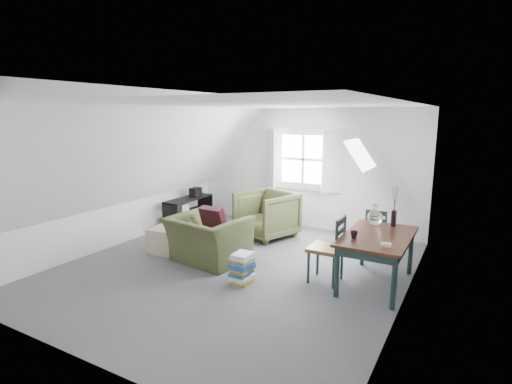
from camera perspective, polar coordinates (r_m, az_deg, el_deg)
The scene contains 24 objects.
floor at distance 6.38m, azimuth -3.07°, elevation -10.77°, with size 5.50×5.50×0.00m, color #535359.
ceiling at distance 5.93m, azimuth -3.32°, elevation 12.30°, with size 5.50×5.50×0.00m, color white.
wall_back at distance 8.45m, azimuth 6.86°, elevation 3.34°, with size 5.00×5.00×0.00m, color silver.
wall_front at distance 4.05m, azimuth -24.63°, elevation -5.98°, with size 5.00×5.00×0.00m, color silver.
wall_left at distance 7.65m, azimuth -19.22°, elevation 2.01°, with size 5.50×5.50×0.00m, color silver.
wall_right at distance 5.16m, azimuth 20.95°, elevation -2.19°, with size 5.50×5.50×0.00m, color silver.
slope_left at distance 6.91m, azimuth -14.22°, elevation 5.78°, with size 5.50×5.50×0.00m, color white.
slope_right at distance 5.29m, azimuth 11.11°, elevation 4.40°, with size 5.50×5.50×0.00m, color white.
dormer_window at distance 8.36m, azimuth 6.70°, elevation 4.64°, with size 1.71×0.35×1.30m.
skylight at distance 6.53m, azimuth 14.70°, elevation 5.21°, with size 0.55×0.75×0.04m, color white.
armchair_near at distance 6.69m, azimuth -6.75°, elevation -9.77°, with size 1.16×1.01×0.75m, color #3B4121.
armchair_far at distance 7.90m, azimuth 1.48°, elevation -6.41°, with size 0.97×1.00×0.91m, color #3B4121.
throw_pillow at distance 6.60m, azimuth -6.12°, elevation -3.94°, with size 0.43×0.12×0.43m, color #380F1B.
ottoman at distance 7.20m, azimuth -11.86°, elevation -6.60°, with size 0.65×0.65×0.43m, color tan.
dining_table at distance 5.83m, azimuth 16.96°, elevation -6.78°, with size 0.87×1.46×0.73m.
demijohn at distance 6.22m, azimuth 16.63°, elevation -3.47°, with size 0.23×0.23×0.32m.
vase_twigs at distance 6.27m, azimuth 19.07°, elevation -3.47°, with size 0.08×0.09×0.61m.
cup at distance 5.57m, azimuth 13.82°, elevation -6.39°, with size 0.10×0.10×0.09m, color black.
paper_box at distance 5.33m, azimuth 18.08°, elevation -7.18°, with size 0.12×0.08×0.04m, color white.
dining_chair_far at distance 7.00m, azimuth 16.92°, elevation -5.47°, with size 0.39×0.39×0.84m.
dining_chair_near at distance 5.80m, azimuth 10.32°, elevation -7.85°, with size 0.46×0.46×0.97m.
media_shelf at distance 8.67m, azimuth -9.74°, elevation -3.08°, with size 0.40×1.21×0.62m.
electronics_box at distance 8.80m, azimuth -8.64°, elevation -0.02°, with size 0.18×0.24×0.20m, color black.
magazine_stack at distance 5.78m, azimuth -1.94°, elevation -10.82°, with size 0.32×0.38×0.43m.
Camera 1 is at (3.18, -5.00, 2.36)m, focal length 28.00 mm.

